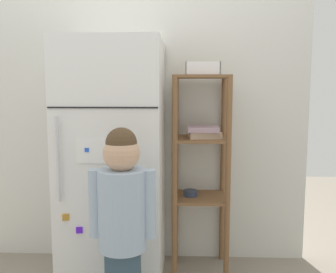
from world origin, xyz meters
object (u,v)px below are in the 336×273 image
Objects in this scene: child_standing at (122,209)px; pantry_shelf_unit at (201,154)px; fruit_bin at (203,69)px; refrigerator at (114,162)px.

child_standing is 0.81m from pantry_shelf_unit.
child_standing is 1.07m from fruit_bin.
refrigerator is 7.02× the size of fruit_bin.
pantry_shelf_unit is 0.56m from fruit_bin.
refrigerator is 1.16× the size of pantry_shelf_unit.
fruit_bin is (0.58, 0.11, 0.60)m from refrigerator.
fruit_bin reaches higher than pantry_shelf_unit.
fruit_bin is at bearing -67.31° from pantry_shelf_unit.
refrigerator is at bearing -167.67° from pantry_shelf_unit.
fruit_bin reaches higher than child_standing.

